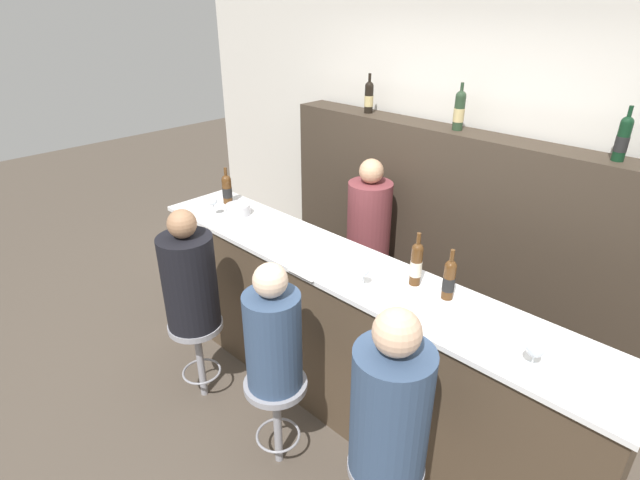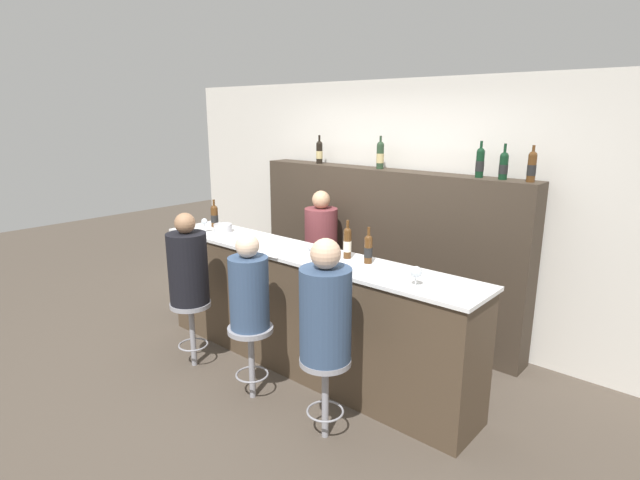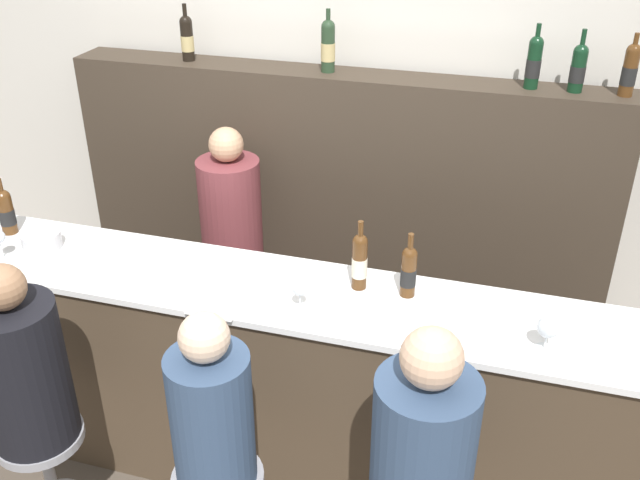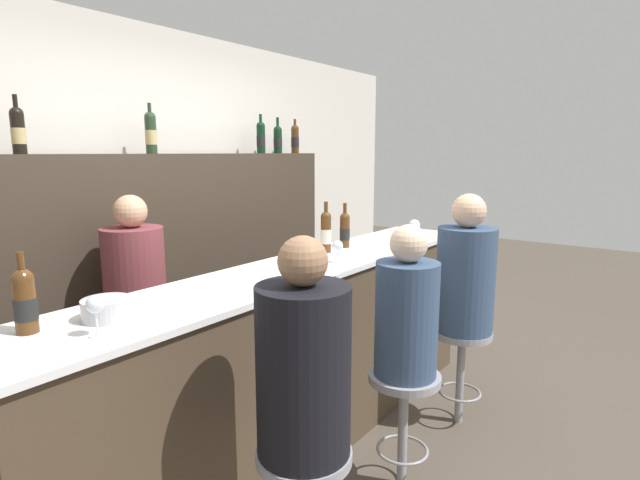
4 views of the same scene
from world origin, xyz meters
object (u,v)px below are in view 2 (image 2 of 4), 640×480
bar_stool_middle (251,343)px  guest_seated_right (325,309)px  wine_bottle_backbar_1 (380,155)px  metal_bowl (223,228)px  guest_seated_left (188,265)px  wine_bottle_backbar_3 (504,165)px  wine_glass_0 (204,222)px  guest_seated_middle (249,288)px  wine_bottle_backbar_0 (319,152)px  bar_stool_right (325,376)px  wine_glass_2 (416,273)px  bartender (321,265)px  wine_bottle_counter_1 (347,242)px  wine_bottle_backbar_2 (480,162)px  bar_stool_left (191,316)px  wine_bottle_counter_0 (214,216)px  wine_bottle_backbar_4 (532,166)px  wine_bottle_counter_2 (368,249)px  wine_glass_1 (312,249)px

bar_stool_middle → guest_seated_right: guest_seated_right is taller
wine_bottle_backbar_1 → metal_bowl: size_ratio=1.80×
wine_bottle_backbar_1 → guest_seated_left: bearing=-111.0°
wine_bottle_backbar_3 → wine_glass_0: wine_bottle_backbar_3 is taller
guest_seated_middle → guest_seated_right: bearing=0.0°
wine_bottle_backbar_0 → bar_stool_right: wine_bottle_backbar_0 is taller
wine_glass_2 → bartender: 2.00m
wine_bottle_counter_1 → wine_bottle_backbar_2: wine_bottle_backbar_2 is taller
bar_stool_left → guest_seated_left: (0.00, 0.00, 0.48)m
wine_bottle_counter_0 → wine_bottle_backbar_0: (0.50, 1.11, 0.63)m
wine_bottle_backbar_1 → wine_bottle_backbar_4: (1.51, -0.00, -0.01)m
wine_bottle_counter_1 → wine_bottle_counter_0: bearing=180.0°
wine_bottle_backbar_0 → guest_seated_middle: (0.91, -1.88, -0.89)m
wine_bottle_counter_2 → bartender: 1.43m
wine_bottle_backbar_3 → bar_stool_left: wine_bottle_backbar_3 is taller
wine_bottle_backbar_3 → metal_bowl: wine_bottle_backbar_3 is taller
wine_glass_1 → guest_seated_middle: guest_seated_middle is taller
wine_bottle_backbar_0 → bartender: 1.28m
wine_bottle_backbar_0 → bartender: size_ratio=0.21×
wine_bottle_backbar_2 → guest_seated_right: wine_bottle_backbar_2 is taller
bar_stool_middle → wine_bottle_backbar_0: bearing=116.0°
bar_stool_right → bar_stool_left: bearing=180.0°
bar_stool_left → wine_glass_0: bearing=131.3°
wine_glass_0 → wine_bottle_backbar_2: bearing=30.7°
wine_glass_1 → bar_stool_right: 1.07m
wine_bottle_backbar_2 → wine_glass_1: (-0.80, -1.34, -0.66)m
guest_seated_left → wine_glass_2: bearing=15.2°
wine_glass_1 → wine_bottle_counter_2: bearing=28.9°
metal_bowl → bar_stool_middle: metal_bowl is taller
bar_stool_right → wine_bottle_counter_0: bearing=160.9°
bar_stool_right → guest_seated_right: bearing=161.6°
wine_bottle_counter_2 → wine_bottle_backbar_2: (0.39, 1.11, 0.63)m
wine_bottle_backbar_1 → bar_stool_middle: 2.32m
wine_bottle_backbar_2 → guest_seated_left: size_ratio=0.39×
wine_bottle_counter_0 → wine_glass_1: (1.59, -0.23, -0.03)m
bar_stool_middle → bar_stool_right: size_ratio=1.00×
guest_seated_left → guest_seated_middle: bearing=0.0°
wine_glass_1 → guest_seated_right: (0.61, -0.54, -0.20)m
wine_bottle_counter_0 → wine_bottle_backbar_1: (1.32, 1.11, 0.64)m
wine_bottle_counter_1 → wine_bottle_backbar_2: bearing=61.6°
wine_bottle_counter_1 → bar_stool_right: (0.41, -0.76, -0.74)m
bar_stool_right → guest_seated_middle: bearing=180.0°
wine_bottle_backbar_4 → wine_glass_1: (-1.24, -1.34, -0.66)m
wine_glass_1 → wine_bottle_backbar_1: bearing=101.2°
wine_bottle_backbar_3 → guest_seated_middle: size_ratio=0.40×
wine_glass_1 → wine_glass_2: (0.98, 0.00, 0.01)m
wine_glass_2 → guest_seated_middle: bearing=-155.1°
wine_bottle_counter_2 → wine_glass_1: wine_bottle_counter_2 is taller
wine_bottle_counter_0 → wine_bottle_counter_2: bearing=-0.0°
guest_seated_right → bartender: bartender is taller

